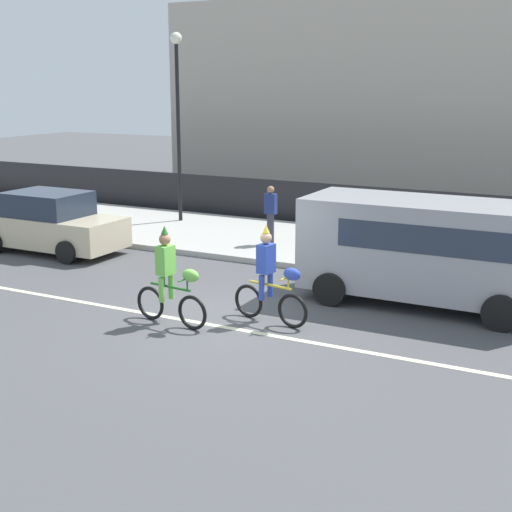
% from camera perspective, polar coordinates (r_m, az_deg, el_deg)
% --- Properties ---
extents(ground_plane, '(80.00, 80.00, 0.00)m').
position_cam_1_polar(ground_plane, '(14.04, -1.89, -5.05)').
color(ground_plane, '#4C4C4F').
extents(road_centre_line, '(36.00, 0.14, 0.01)m').
position_cam_1_polar(road_centre_line, '(13.63, -2.92, -5.63)').
color(road_centre_line, beige).
rests_on(road_centre_line, ground).
extents(sidewalk_curb, '(60.00, 5.00, 0.15)m').
position_cam_1_polar(sidewalk_curb, '(19.74, 7.33, 0.61)').
color(sidewalk_curb, '#ADAAA3').
rests_on(sidewalk_curb, ground).
extents(fence_line, '(40.00, 0.08, 1.40)m').
position_cam_1_polar(fence_line, '(22.31, 9.95, 3.68)').
color(fence_line, black).
rests_on(fence_line, ground).
extents(parade_cyclist_lime, '(1.72, 0.51, 1.92)m').
position_cam_1_polar(parade_cyclist_lime, '(13.56, -6.84, -2.11)').
color(parade_cyclist_lime, black).
rests_on(parade_cyclist_lime, ground).
extents(parade_cyclist_cobalt, '(1.71, 0.53, 1.92)m').
position_cam_1_polar(parade_cyclist_cobalt, '(13.58, 1.19, -1.99)').
color(parade_cyclist_cobalt, black).
rests_on(parade_cyclist_cobalt, ground).
extents(parked_van_grey, '(5.00, 2.22, 2.18)m').
position_cam_1_polar(parked_van_grey, '(15.04, 13.72, 0.90)').
color(parked_van_grey, '#99999E').
rests_on(parked_van_grey, ground).
extents(parked_car_beige, '(4.10, 1.92, 1.64)m').
position_cam_1_polar(parked_car_beige, '(20.19, -16.11, 2.52)').
color(parked_car_beige, beige).
rests_on(parked_car_beige, ground).
extents(street_lamp_post, '(0.36, 0.36, 5.86)m').
position_cam_1_polar(street_lamp_post, '(22.90, -6.29, 12.33)').
color(street_lamp_post, black).
rests_on(street_lamp_post, sidewalk_curb).
extents(pedestrian_onlooker, '(0.32, 0.20, 1.62)m').
position_cam_1_polar(pedestrian_onlooker, '(19.60, 1.17, 3.43)').
color(pedestrian_onlooker, '#33333D').
rests_on(pedestrian_onlooker, sidewalk_curb).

